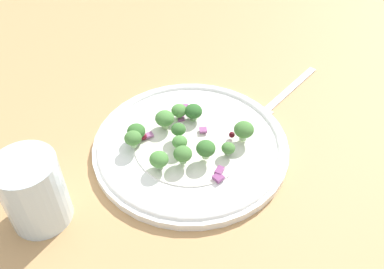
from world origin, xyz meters
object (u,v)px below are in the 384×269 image
plate (192,143)px  broccoli_floret_2 (183,154)px  fork (282,96)px  broccoli_floret_0 (164,120)px  broccoli_floret_1 (228,148)px  water_glass (34,191)px

plate → broccoli_floret_2: 5.37cm
plate → fork: 19.39cm
plate → broccoli_floret_0: bearing=-83.7°
plate → broccoli_floret_2: (4.33, 1.90, 2.56)cm
plate → broccoli_floret_1: size_ratio=14.58×
broccoli_floret_2 → fork: broccoli_floret_2 is taller
broccoli_floret_0 → broccoli_floret_1: bearing=98.0°
broccoli_floret_0 → water_glass: bearing=-6.0°
broccoli_floret_2 → water_glass: size_ratio=0.26×
water_glass → broccoli_floret_0: bearing=174.0°
broccoli_floret_1 → fork: size_ratio=0.11×
broccoli_floret_2 → fork: 23.56cm
plate → water_glass: bearing=-18.5°
broccoli_floret_0 → broccoli_floret_1: size_ratio=1.47×
broccoli_floret_2 → water_glass: bearing=-28.0°
broccoli_floret_1 → broccoli_floret_2: (5.28, -3.84, 0.63)cm
broccoli_floret_0 → broccoli_floret_1: 10.82cm
broccoli_floret_0 → fork: (-19.44, 9.31, -2.93)cm
plate → water_glass: 22.91cm
broccoli_floret_2 → broccoli_floret_1: bearing=144.0°
broccoli_floret_0 → broccoli_floret_2: 7.84cm
plate → broccoli_floret_1: broccoli_floret_1 is taller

